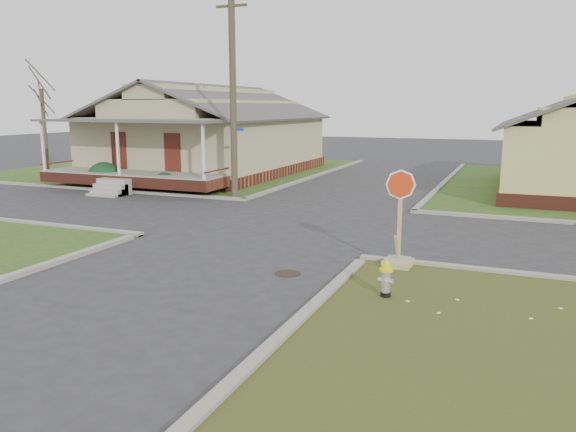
% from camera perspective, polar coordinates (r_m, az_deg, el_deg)
% --- Properties ---
extents(ground, '(120.00, 120.00, 0.00)m').
position_cam_1_polar(ground, '(14.95, -7.12, -4.38)').
color(ground, '#2D2C2F').
rests_on(ground, ground).
extents(verge_far_left, '(19.00, 19.00, 0.05)m').
position_cam_1_polar(verge_far_left, '(36.78, -10.94, 4.72)').
color(verge_far_left, '#2C4B1B').
rests_on(verge_far_left, ground).
extents(curbs, '(80.00, 40.00, 0.12)m').
position_cam_1_polar(curbs, '(19.32, 0.20, -0.75)').
color(curbs, gray).
rests_on(curbs, ground).
extents(manhole, '(0.64, 0.64, 0.01)m').
position_cam_1_polar(manhole, '(13.58, -0.03, -5.85)').
color(manhole, black).
rests_on(manhole, ground).
extents(corner_house, '(10.10, 15.50, 5.30)m').
position_cam_1_polar(corner_house, '(33.90, -8.03, 8.11)').
color(corner_house, brown).
rests_on(corner_house, ground).
extents(utility_pole, '(1.80, 0.28, 9.00)m').
position_cam_1_polar(utility_pole, '(24.24, -5.62, 12.68)').
color(utility_pole, '#403624').
rests_on(utility_pole, ground).
extents(tree_far_left, '(0.22, 0.22, 4.90)m').
position_cam_1_polar(tree_far_left, '(35.16, -23.47, 7.78)').
color(tree_far_left, '#403624').
rests_on(tree_far_left, verge_far_left).
extents(fire_hydrant, '(0.29, 0.29, 0.78)m').
position_cam_1_polar(fire_hydrant, '(11.90, 9.93, -6.11)').
color(fire_hydrant, black).
rests_on(fire_hydrant, ground).
extents(stop_sign, '(0.69, 0.67, 2.42)m').
position_cam_1_polar(stop_sign, '(14.17, 11.17, -2.97)').
color(stop_sign, tan).
rests_on(stop_sign, ground).
extents(hedge_left, '(1.56, 1.28, 1.19)m').
position_cam_1_polar(hedge_left, '(29.01, -18.15, 3.96)').
color(hedge_left, '#143719').
rests_on(hedge_left, verge_far_left).
extents(hedge_right, '(1.25, 1.03, 0.96)m').
position_cam_1_polar(hedge_right, '(26.79, -12.37, 3.45)').
color(hedge_right, '#143719').
rests_on(hedge_right, verge_far_left).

